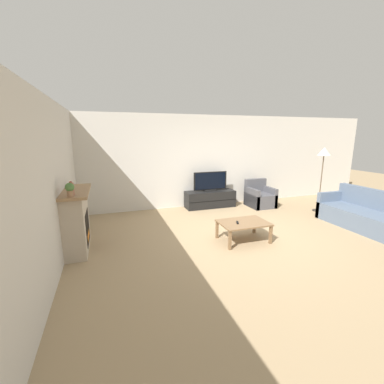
# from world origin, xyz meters

# --- Properties ---
(ground_plane) EXTENTS (24.00, 24.00, 0.00)m
(ground_plane) POSITION_xyz_m (0.00, 0.00, 0.00)
(ground_plane) COLOR #9E8460
(wall_back) EXTENTS (12.00, 0.06, 2.70)m
(wall_back) POSITION_xyz_m (0.00, 2.67, 1.35)
(wall_back) COLOR beige
(wall_back) RESTS_ON ground
(wall_left) EXTENTS (0.06, 12.00, 2.70)m
(wall_left) POSITION_xyz_m (-3.49, 0.00, 1.35)
(wall_left) COLOR beige
(wall_left) RESTS_ON ground
(fireplace) EXTENTS (0.48, 1.29, 1.14)m
(fireplace) POSITION_xyz_m (-3.28, 0.44, 0.58)
(fireplace) COLOR #B7A893
(fireplace) RESTS_ON ground
(mantel_vase_left) EXTENTS (0.09, 0.09, 0.23)m
(mantel_vase_left) POSITION_xyz_m (-3.26, 0.05, 1.25)
(mantel_vase_left) COLOR #994C3D
(mantel_vase_left) RESTS_ON fireplace
(potted_plant) EXTENTS (0.14, 0.14, 0.23)m
(potted_plant) POSITION_xyz_m (-3.26, -0.11, 1.27)
(potted_plant) COLOR #936B4C
(potted_plant) RESTS_ON fireplace
(tv_stand) EXTENTS (1.49, 0.50, 0.49)m
(tv_stand) POSITION_xyz_m (0.19, 2.36, 0.25)
(tv_stand) COLOR black
(tv_stand) RESTS_ON ground
(tv) EXTENTS (1.03, 0.18, 0.58)m
(tv) POSITION_xyz_m (0.19, 2.36, 0.76)
(tv) COLOR black
(tv) RESTS_ON tv_stand
(armchair) EXTENTS (0.70, 0.76, 0.80)m
(armchair) POSITION_xyz_m (1.66, 1.97, 0.27)
(armchair) COLOR #4C4C51
(armchair) RESTS_ON ground
(coffee_table) EXTENTS (0.98, 0.67, 0.40)m
(coffee_table) POSITION_xyz_m (-0.13, -0.20, 0.35)
(coffee_table) COLOR brown
(coffee_table) RESTS_ON ground
(remote) EXTENTS (0.10, 0.15, 0.02)m
(remote) POSITION_xyz_m (-0.27, -0.21, 0.41)
(remote) COLOR black
(remote) RESTS_ON coffee_table
(couch) EXTENTS (0.88, 2.18, 0.88)m
(couch) POSITION_xyz_m (2.93, -0.53, 0.29)
(couch) COLOR slate
(couch) RESTS_ON ground
(floor_lamp) EXTENTS (0.35, 0.35, 1.79)m
(floor_lamp) POSITION_xyz_m (2.98, 1.01, 1.57)
(floor_lamp) COLOR black
(floor_lamp) RESTS_ON ground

